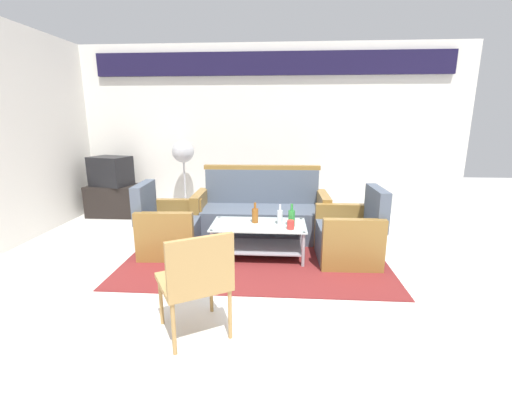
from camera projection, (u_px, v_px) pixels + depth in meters
name	position (u px, v px, depth m)	size (l,w,h in m)	color
ground_plane	(260.00, 293.00, 3.31)	(14.00, 14.00, 0.00)	silver
wall_back	(270.00, 127.00, 5.91)	(6.52, 0.19, 2.80)	silver
rug	(257.00, 254.00, 4.24)	(3.00, 2.10, 0.01)	maroon
couch	(261.00, 215.00, 4.80)	(1.81, 0.77, 0.96)	#4C5666
armchair_left	(169.00, 229.00, 4.27)	(0.74, 0.80, 0.85)	#4C5666
armchair_right	(350.00, 236.00, 4.01)	(0.71, 0.77, 0.85)	#4C5666
coffee_table	(259.00, 235.00, 4.09)	(1.10, 0.60, 0.40)	silver
bottle_brown	(255.00, 215.00, 4.10)	(0.08, 0.08, 0.24)	brown
bottle_green	(292.00, 218.00, 3.97)	(0.08, 0.08, 0.26)	#2D8C38
bottle_clear	(280.00, 217.00, 4.04)	(0.07, 0.07, 0.24)	silver
cup	(291.00, 225.00, 3.87)	(0.08, 0.08, 0.10)	red
tv_stand	(114.00, 200.00, 5.88)	(0.80, 0.50, 0.52)	black
television	(111.00, 171.00, 5.77)	(0.70, 0.59, 0.48)	black
pedestal_fan	(183.00, 156.00, 5.67)	(0.36, 0.36, 1.27)	#2D2D33
wicker_chair	(196.00, 277.00, 2.52)	(0.66, 0.66, 0.84)	#AD844C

